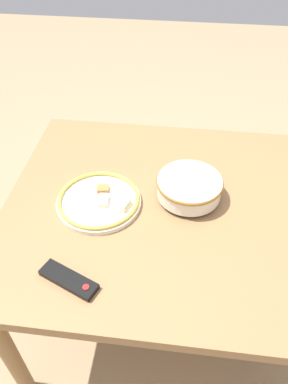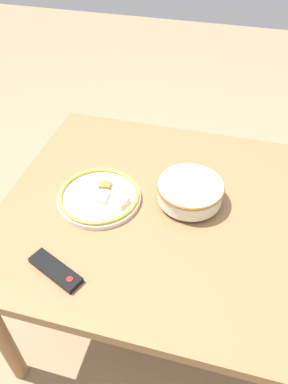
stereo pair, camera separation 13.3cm
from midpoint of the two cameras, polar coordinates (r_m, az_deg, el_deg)
ground_plane at (r=1.92m, az=1.18°, el=-17.52°), size 8.00×8.00×0.00m
dining_table at (r=1.39m, az=1.55°, el=-4.59°), size 1.21×1.01×0.72m
noodle_bowl at (r=1.34m, az=4.10°, el=0.63°), size 0.24×0.24×0.08m
food_plate at (r=1.35m, az=-9.64°, el=-1.44°), size 0.30×0.30×0.04m
tv_remote at (r=1.16m, az=-14.71°, el=-12.98°), size 0.19×0.12×0.02m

